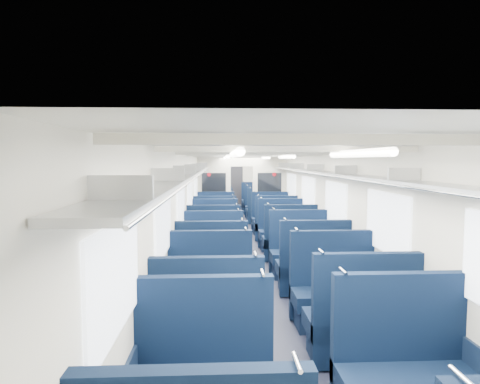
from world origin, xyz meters
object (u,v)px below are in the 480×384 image
(seat_6, at_px, (210,296))
(seat_14, at_px, (214,234))
(seat_21, at_px, (264,212))
(bulkhead, at_px, (242,191))
(seat_15, at_px, (282,233))
(seat_22, at_px, (216,209))
(seat_12, at_px, (214,243))
(seat_27, at_px, (255,202))
(seat_9, at_px, (313,270))
(seat_24, at_px, (216,205))
(seat_3, at_px, (405,379))
(seat_7, at_px, (334,296))
(seat_4, at_px, (207,334))
(seat_17, at_px, (275,226))
(seat_5, at_px, (361,327))
(seat_19, at_px, (271,221))
(seat_11, at_px, (300,255))
(seat_16, at_px, (215,227))
(seat_10, at_px, (213,257))
(seat_26, at_px, (217,202))
(seat_23, at_px, (260,208))
(seat_20, at_px, (216,212))
(seat_25, at_px, (257,205))
(seat_8, at_px, (212,272))
(seat_13, at_px, (289,242))
(seat_18, at_px, (215,221))

(seat_6, bearing_deg, seat_14, 90.00)
(seat_14, height_order, seat_21, same)
(bulkhead, distance_m, seat_14, 3.24)
(seat_15, bearing_deg, seat_22, 107.24)
(seat_6, relative_size, seat_12, 1.00)
(seat_27, bearing_deg, seat_9, -90.00)
(seat_24, height_order, seat_27, same)
(seat_12, height_order, seat_21, same)
(seat_3, height_order, seat_7, same)
(seat_4, relative_size, seat_6, 1.00)
(seat_17, xyz_separation_m, seat_24, (-1.66, 5.54, 0.00))
(seat_4, bearing_deg, seat_14, 90.00)
(seat_5, bearing_deg, seat_19, 90.00)
(seat_4, bearing_deg, seat_5, 3.30)
(seat_9, xyz_separation_m, seat_17, (0.00, 4.56, 0.00))
(seat_6, xyz_separation_m, seat_21, (1.66, 8.83, 0.00))
(seat_7, distance_m, seat_11, 2.36)
(seat_15, height_order, seat_16, same)
(seat_14, relative_size, seat_27, 1.00)
(seat_19, height_order, seat_24, same)
(seat_4, relative_size, seat_12, 1.00)
(bulkhead, bearing_deg, seat_21, 55.74)
(seat_11, height_order, seat_24, same)
(seat_4, relative_size, seat_10, 1.00)
(bulkhead, bearing_deg, seat_19, -43.83)
(seat_17, xyz_separation_m, seat_26, (-1.66, 6.57, 0.00))
(seat_23, bearing_deg, seat_4, -98.41)
(seat_11, distance_m, seat_17, 3.49)
(seat_17, distance_m, seat_24, 5.78)
(seat_24, bearing_deg, bulkhead, -77.37)
(bulkhead, relative_size, seat_20, 2.19)
(seat_4, bearing_deg, seat_17, 76.64)
(seat_11, height_order, seat_19, same)
(seat_3, bearing_deg, seat_7, 90.00)
(seat_7, xyz_separation_m, seat_10, (-1.66, 2.29, 0.00))
(seat_24, distance_m, seat_25, 1.66)
(seat_8, bearing_deg, seat_13, 54.24)
(seat_6, height_order, seat_14, same)
(seat_18, bearing_deg, seat_25, 68.93)
(seat_10, height_order, seat_11, same)
(bulkhead, relative_size, seat_10, 2.19)
(seat_5, xyz_separation_m, seat_22, (-1.66, 11.09, 0.00))
(seat_4, distance_m, seat_27, 13.74)
(seat_6, distance_m, seat_8, 1.20)
(seat_18, relative_size, seat_22, 1.00)
(seat_8, bearing_deg, seat_9, 0.41)
(seat_9, bearing_deg, seat_26, 98.48)
(seat_11, distance_m, seat_19, 4.53)
(seat_3, xyz_separation_m, seat_7, (0.00, 2.12, 0.00))
(seat_19, bearing_deg, seat_20, 128.87)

